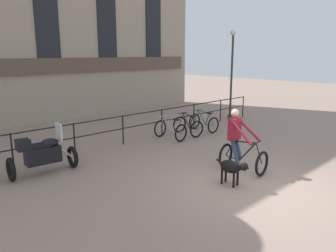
{
  "coord_description": "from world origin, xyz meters",
  "views": [
    {
      "loc": [
        -6.64,
        -4.0,
        3.17
      ],
      "look_at": [
        -0.04,
        2.86,
        1.05
      ],
      "focal_mm": 35.0,
      "sensor_mm": 36.0,
      "label": 1
    }
  ],
  "objects_px": {
    "street_lamp": "(232,70)",
    "parked_bicycle_mid_left": "(188,126)",
    "parked_bicycle_near_lamp": "(170,130)",
    "dog": "(232,167)",
    "parked_motorcycle": "(42,154)",
    "cyclist_with_bike": "(239,143)",
    "parked_bicycle_mid_right": "(204,123)"
  },
  "relations": [
    {
      "from": "parked_bicycle_mid_left",
      "to": "street_lamp",
      "type": "xyz_separation_m",
      "value": [
        3.95,
        0.81,
        2.03
      ]
    },
    {
      "from": "parked_bicycle_near_lamp",
      "to": "parked_bicycle_mid_right",
      "type": "distance_m",
      "value": 1.94
    },
    {
      "from": "street_lamp",
      "to": "cyclist_with_bike",
      "type": "bearing_deg",
      "value": -142.56
    },
    {
      "from": "cyclist_with_bike",
      "to": "parked_bicycle_mid_left",
      "type": "height_order",
      "value": "cyclist_with_bike"
    },
    {
      "from": "parked_motorcycle",
      "to": "parked_bicycle_mid_left",
      "type": "distance_m",
      "value": 5.97
    },
    {
      "from": "parked_motorcycle",
      "to": "parked_bicycle_mid_right",
      "type": "xyz_separation_m",
      "value": [
        6.93,
        0.24,
        -0.2
      ]
    },
    {
      "from": "cyclist_with_bike",
      "to": "dog",
      "type": "xyz_separation_m",
      "value": [
        -1.03,
        -0.51,
        -0.3
      ]
    },
    {
      "from": "parked_motorcycle",
      "to": "parked_bicycle_mid_left",
      "type": "relative_size",
      "value": 1.51
    },
    {
      "from": "parked_bicycle_near_lamp",
      "to": "dog",
      "type": "bearing_deg",
      "value": 61.08
    },
    {
      "from": "cyclist_with_bike",
      "to": "dog",
      "type": "height_order",
      "value": "cyclist_with_bike"
    },
    {
      "from": "parked_bicycle_mid_left",
      "to": "parked_bicycle_mid_right",
      "type": "xyz_separation_m",
      "value": [
        0.97,
        -0.0,
        -0.0
      ]
    },
    {
      "from": "parked_bicycle_mid_right",
      "to": "street_lamp",
      "type": "height_order",
      "value": "street_lamp"
    },
    {
      "from": "parked_bicycle_mid_left",
      "to": "parked_bicycle_mid_right",
      "type": "bearing_deg",
      "value": -172.66
    },
    {
      "from": "parked_motorcycle",
      "to": "dog",
      "type": "bearing_deg",
      "value": -137.96
    },
    {
      "from": "dog",
      "to": "parked_bicycle_mid_left",
      "type": "distance_m",
      "value": 5.14
    },
    {
      "from": "parked_bicycle_mid_left",
      "to": "parked_bicycle_near_lamp",
      "type": "bearing_deg",
      "value": 7.35
    },
    {
      "from": "cyclist_with_bike",
      "to": "parked_bicycle_near_lamp",
      "type": "distance_m",
      "value": 3.83
    },
    {
      "from": "dog",
      "to": "street_lamp",
      "type": "xyz_separation_m",
      "value": [
        6.91,
        5.01,
        1.93
      ]
    },
    {
      "from": "dog",
      "to": "parked_bicycle_near_lamp",
      "type": "height_order",
      "value": "parked_bicycle_near_lamp"
    },
    {
      "from": "cyclist_with_bike",
      "to": "parked_bicycle_near_lamp",
      "type": "xyz_separation_m",
      "value": [
        0.96,
        3.69,
        -0.41
      ]
    },
    {
      "from": "dog",
      "to": "street_lamp",
      "type": "height_order",
      "value": "street_lamp"
    },
    {
      "from": "parked_bicycle_near_lamp",
      "to": "parked_bicycle_mid_left",
      "type": "distance_m",
      "value": 0.97
    },
    {
      "from": "dog",
      "to": "parked_bicycle_mid_left",
      "type": "relative_size",
      "value": 0.78
    },
    {
      "from": "dog",
      "to": "street_lamp",
      "type": "bearing_deg",
      "value": 31.9
    },
    {
      "from": "dog",
      "to": "parked_bicycle_mid_right",
      "type": "height_order",
      "value": "parked_bicycle_mid_right"
    },
    {
      "from": "cyclist_with_bike",
      "to": "street_lamp",
      "type": "relative_size",
      "value": 0.4
    },
    {
      "from": "parked_motorcycle",
      "to": "street_lamp",
      "type": "distance_m",
      "value": 10.13
    },
    {
      "from": "street_lamp",
      "to": "parked_bicycle_mid_left",
      "type": "bearing_deg",
      "value": -168.35
    },
    {
      "from": "street_lamp",
      "to": "dog",
      "type": "bearing_deg",
      "value": -144.04
    },
    {
      "from": "cyclist_with_bike",
      "to": "dog",
      "type": "bearing_deg",
      "value": -157.87
    },
    {
      "from": "parked_bicycle_near_lamp",
      "to": "parked_bicycle_mid_left",
      "type": "xyz_separation_m",
      "value": [
        0.97,
        0.0,
        0.0
      ]
    },
    {
      "from": "parked_bicycle_near_lamp",
      "to": "parked_motorcycle",
      "type": "bearing_deg",
      "value": -0.74
    }
  ]
}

